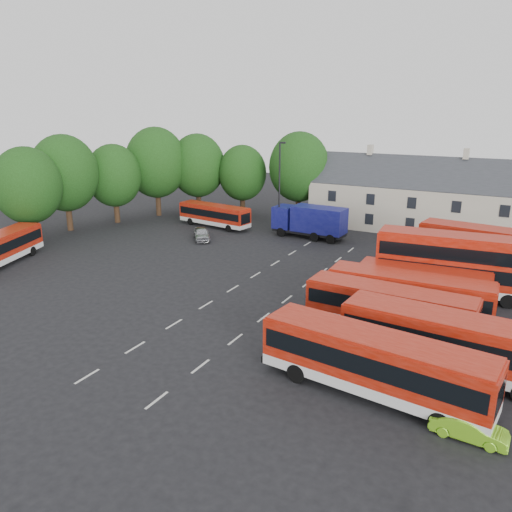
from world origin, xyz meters
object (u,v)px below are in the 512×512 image
(bus_dd_south, at_px, (457,261))
(lime_car, at_px, (469,428))
(bus_row_a, at_px, (374,360))
(silver_car, at_px, (202,234))
(box_truck, at_px, (310,220))
(lamppost, at_px, (280,187))

(bus_dd_south, xyz_separation_m, lime_car, (3.21, -18.84, -2.30))
(bus_row_a, height_order, bus_dd_south, bus_dd_south)
(bus_dd_south, distance_m, silver_car, 28.12)
(bus_dd_south, distance_m, lime_car, 19.25)
(bus_row_a, bearing_deg, bus_dd_south, 91.06)
(box_truck, relative_size, lamppost, 0.80)
(lime_car, bearing_deg, silver_car, 55.12)
(bus_row_a, bearing_deg, box_truck, 125.05)
(lamppost, bearing_deg, lime_car, -50.84)
(box_truck, height_order, lime_car, box_truck)
(bus_row_a, distance_m, box_truck, 32.60)
(bus_dd_south, bearing_deg, silver_car, 165.51)
(bus_row_a, height_order, lamppost, lamppost)
(silver_car, height_order, lime_car, silver_car)
(bus_dd_south, height_order, silver_car, bus_dd_south)
(bus_row_a, xyz_separation_m, lamppost, (-19.06, 27.99, 3.70))
(bus_dd_south, bearing_deg, box_truck, 141.67)
(lamppost, bearing_deg, box_truck, 11.20)
(box_truck, bearing_deg, lime_car, -53.31)
(bus_row_a, height_order, silver_car, bus_row_a)
(box_truck, relative_size, silver_car, 2.04)
(bus_row_a, xyz_separation_m, bus_dd_south, (1.73, 17.36, 0.80))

